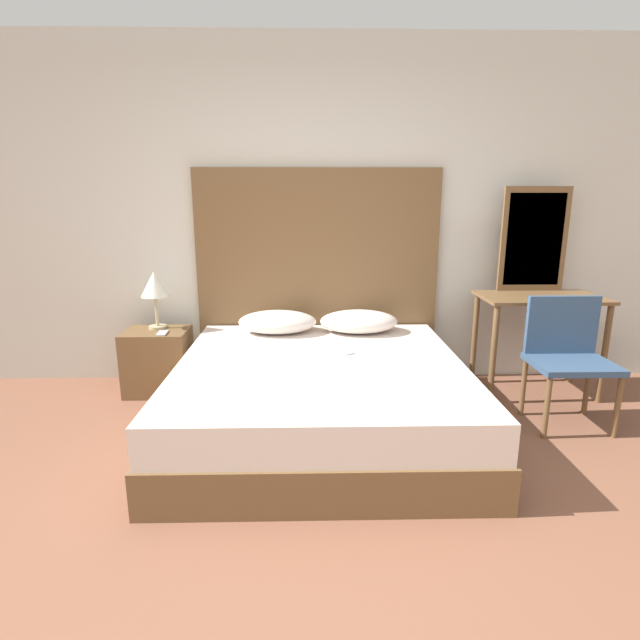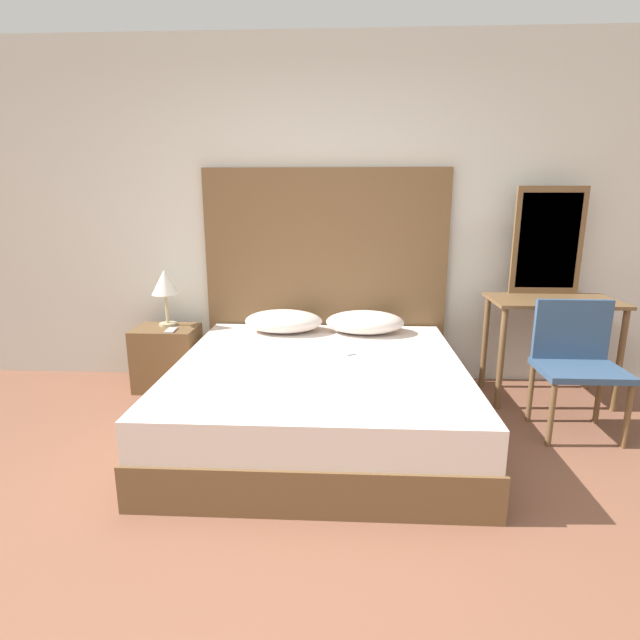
{
  "view_description": "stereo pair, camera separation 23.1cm",
  "coord_description": "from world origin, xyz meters",
  "px_view_note": "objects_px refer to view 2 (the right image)",
  "views": [
    {
      "loc": [
        0.02,
        -1.62,
        1.49
      ],
      "look_at": [
        0.1,
        1.5,
        0.73
      ],
      "focal_mm": 28.0,
      "sensor_mm": 36.0,
      "label": 1
    },
    {
      "loc": [
        0.26,
        -1.62,
        1.49
      ],
      "look_at": [
        0.1,
        1.5,
        0.73
      ],
      "focal_mm": 28.0,
      "sensor_mm": 36.0,
      "label": 2
    }
  ],
  "objects_px": {
    "nightstand": "(168,358)",
    "bed": "(319,397)",
    "table_lamp": "(165,284)",
    "phone_on_bed": "(345,352)",
    "vanity_desk": "(552,318)",
    "phone_on_nightstand": "(171,330)",
    "chair": "(576,357)"
  },
  "relations": [
    {
      "from": "nightstand",
      "to": "table_lamp",
      "type": "distance_m",
      "value": 0.59
    },
    {
      "from": "table_lamp",
      "to": "phone_on_nightstand",
      "type": "distance_m",
      "value": 0.38
    },
    {
      "from": "bed",
      "to": "nightstand",
      "type": "height_order",
      "value": "nightstand"
    },
    {
      "from": "table_lamp",
      "to": "vanity_desk",
      "type": "distance_m",
      "value": 2.95
    },
    {
      "from": "table_lamp",
      "to": "phone_on_nightstand",
      "type": "bearing_deg",
      "value": -63.92
    },
    {
      "from": "nightstand",
      "to": "vanity_desk",
      "type": "bearing_deg",
      "value": -1.46
    },
    {
      "from": "table_lamp",
      "to": "chair",
      "type": "distance_m",
      "value": 3.0
    },
    {
      "from": "phone_on_nightstand",
      "to": "vanity_desk",
      "type": "distance_m",
      "value": 2.86
    },
    {
      "from": "bed",
      "to": "nightstand",
      "type": "distance_m",
      "value": 1.44
    },
    {
      "from": "bed",
      "to": "chair",
      "type": "xyz_separation_m",
      "value": [
        1.65,
        0.11,
        0.26
      ]
    },
    {
      "from": "table_lamp",
      "to": "bed",
      "type": "bearing_deg",
      "value": -31.78
    },
    {
      "from": "vanity_desk",
      "to": "chair",
      "type": "bearing_deg",
      "value": -93.92
    },
    {
      "from": "bed",
      "to": "phone_on_nightstand",
      "type": "distance_m",
      "value": 1.35
    },
    {
      "from": "nightstand",
      "to": "vanity_desk",
      "type": "relative_size",
      "value": 0.55
    },
    {
      "from": "bed",
      "to": "vanity_desk",
      "type": "distance_m",
      "value": 1.84
    },
    {
      "from": "vanity_desk",
      "to": "bed",
      "type": "bearing_deg",
      "value": -159.54
    },
    {
      "from": "bed",
      "to": "chair",
      "type": "relative_size",
      "value": 2.24
    },
    {
      "from": "bed",
      "to": "vanity_desk",
      "type": "xyz_separation_m",
      "value": [
        1.69,
        0.63,
        0.4
      ]
    },
    {
      "from": "phone_on_bed",
      "to": "phone_on_nightstand",
      "type": "xyz_separation_m",
      "value": [
        -1.34,
        0.41,
        0.02
      ]
    },
    {
      "from": "bed",
      "to": "table_lamp",
      "type": "distance_m",
      "value": 1.59
    },
    {
      "from": "phone_on_bed",
      "to": "chair",
      "type": "relative_size",
      "value": 0.19
    },
    {
      "from": "phone_on_bed",
      "to": "nightstand",
      "type": "relative_size",
      "value": 0.33
    },
    {
      "from": "table_lamp",
      "to": "nightstand",
      "type": "bearing_deg",
      "value": -87.24
    },
    {
      "from": "nightstand",
      "to": "table_lamp",
      "type": "bearing_deg",
      "value": 92.76
    },
    {
      "from": "phone_on_bed",
      "to": "table_lamp",
      "type": "height_order",
      "value": "table_lamp"
    },
    {
      "from": "phone_on_bed",
      "to": "chair",
      "type": "bearing_deg",
      "value": -3.32
    },
    {
      "from": "nightstand",
      "to": "chair",
      "type": "bearing_deg",
      "value": -11.55
    },
    {
      "from": "nightstand",
      "to": "table_lamp",
      "type": "relative_size",
      "value": 1.12
    },
    {
      "from": "table_lamp",
      "to": "phone_on_bed",
      "type": "bearing_deg",
      "value": -22.25
    },
    {
      "from": "nightstand",
      "to": "bed",
      "type": "bearing_deg",
      "value": -29.33
    },
    {
      "from": "nightstand",
      "to": "vanity_desk",
      "type": "height_order",
      "value": "vanity_desk"
    },
    {
      "from": "nightstand",
      "to": "chair",
      "type": "height_order",
      "value": "chair"
    }
  ]
}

